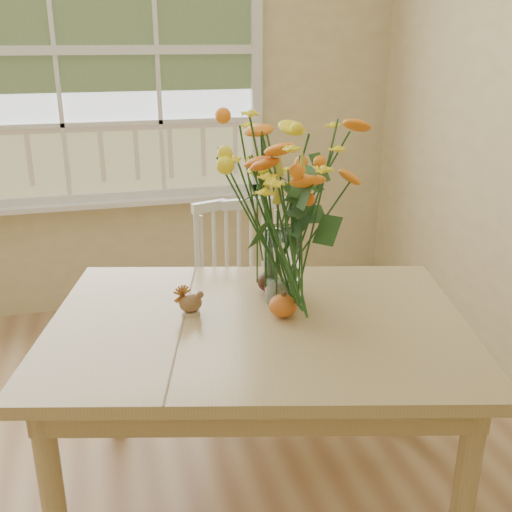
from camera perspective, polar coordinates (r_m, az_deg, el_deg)
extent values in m
cube|color=#CDB883|center=(3.63, -18.27, 14.95)|extent=(4.00, 0.02, 2.70)
cube|color=silver|center=(3.61, -18.65, 18.08)|extent=(2.20, 0.00, 1.60)
cube|color=white|center=(3.67, -17.20, 4.60)|extent=(2.42, 0.12, 0.03)
cube|color=tan|center=(2.00, 0.15, -6.64)|extent=(1.57, 1.29, 0.04)
cube|color=tan|center=(2.04, 0.14, -8.40)|extent=(1.43, 1.14, 0.10)
cylinder|color=tan|center=(1.97, -18.71, -21.39)|extent=(0.07, 0.07, 0.70)
cylinder|color=tan|center=(2.60, -13.48, -9.78)|extent=(0.07, 0.07, 0.70)
cylinder|color=tan|center=(1.98, 19.14, -21.09)|extent=(0.07, 0.07, 0.70)
cylinder|color=tan|center=(2.61, 13.45, -9.64)|extent=(0.07, 0.07, 0.70)
cube|color=white|center=(2.70, -0.71, -5.90)|extent=(0.43, 0.41, 0.05)
cube|color=white|center=(2.75, -1.61, 0.08)|extent=(0.43, 0.05, 0.48)
cylinder|color=white|center=(2.64, -3.33, -12.18)|extent=(0.03, 0.03, 0.41)
cylinder|color=white|center=(2.90, -4.66, -9.00)|extent=(0.03, 0.03, 0.41)
cylinder|color=white|center=(2.72, 3.58, -11.18)|extent=(0.03, 0.03, 0.41)
cylinder|color=white|center=(2.97, 1.63, -8.20)|extent=(0.03, 0.03, 0.41)
cylinder|color=white|center=(2.09, 2.53, -0.89)|extent=(0.12, 0.12, 0.27)
ellipsoid|color=#C44F17|center=(2.00, 2.59, -4.86)|extent=(0.10, 0.10, 0.07)
cylinder|color=#CCB78C|center=(2.05, -6.21, -5.37)|extent=(0.06, 0.06, 0.01)
ellipsoid|color=brown|center=(2.03, -6.24, -4.49)|extent=(0.09, 0.07, 0.06)
ellipsoid|color=#38160F|center=(2.19, 1.22, -2.55)|extent=(0.08, 0.08, 0.08)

